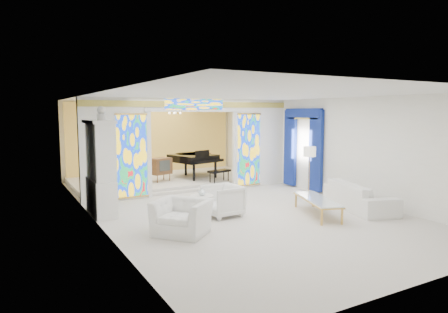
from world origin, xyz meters
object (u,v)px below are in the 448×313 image
china_cabinet (100,168)px  armchair_right (223,201)px  armchair_left (182,217)px  grand_piano (194,158)px  sofa (359,196)px  coffee_table (317,200)px  tv_console (161,166)px

china_cabinet → armchair_right: (2.59, -1.67, -0.78)m
armchair_left → grand_piano: 6.55m
armchair_left → sofa: 5.05m
coffee_table → tv_console: tv_console is taller
coffee_table → tv_console: 6.05m
coffee_table → grand_piano: grand_piano is taller
grand_piano → sofa: bearing=-86.2°
china_cabinet → tv_console: 3.98m
armchair_left → armchair_right: armchair_right is taller
sofa → coffee_table: 1.48m
sofa → grand_piano: grand_piano is taller
coffee_table → tv_console: size_ratio=2.47×
sofa → coffee_table: size_ratio=1.21×
coffee_table → armchair_left: bearing=176.3°
china_cabinet → sofa: 6.81m
armchair_left → tv_console: (1.53, 5.45, 0.35)m
armchair_right → sofa: 3.75m
armchair_right → tv_console: bearing=174.7°
china_cabinet → armchair_right: size_ratio=3.17×
coffee_table → grand_piano: size_ratio=0.71×
china_cabinet → tv_console: (2.66, 2.93, -0.46)m
armchair_left → coffee_table: (3.57, -0.23, 0.03)m
coffee_table → tv_console: bearing=109.7°
armchair_right → sofa: armchair_right is taller
grand_piano → coffee_table: bearing=-99.5°
sofa → china_cabinet: bearing=83.8°
sofa → coffee_table: sofa is taller
armchair_right → coffee_table: armchair_right is taller
grand_piano → tv_console: grand_piano is taller
china_cabinet → armchair_right: china_cabinet is taller
china_cabinet → coffee_table: china_cabinet is taller
sofa → tv_console: size_ratio=2.99×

